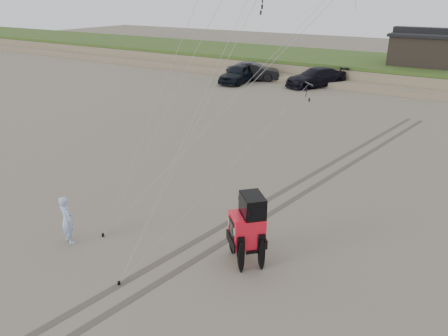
{
  "coord_description": "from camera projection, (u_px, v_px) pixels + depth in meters",
  "views": [
    {
      "loc": [
        8.74,
        -8.39,
        8.07
      ],
      "look_at": [
        1.39,
        3.0,
        2.6
      ],
      "focal_mm": 35.0,
      "sensor_mm": 36.0,
      "label": 1
    }
  ],
  "objects": [
    {
      "name": "tire_tracks",
      "position": [
        297.0,
        190.0,
        19.18
      ],
      "size": [
        5.22,
        29.74,
        0.01
      ],
      "color": "#4C443D",
      "rests_on": "ground"
    },
    {
      "name": "cabin",
      "position": [
        428.0,
        48.0,
        40.57
      ],
      "size": [
        6.4,
        5.4,
        3.35
      ],
      "color": "black",
      "rests_on": "dune_ridge"
    },
    {
      "name": "man",
      "position": [
        67.0,
        220.0,
        14.86
      ],
      "size": [
        0.71,
        0.54,
        1.74
      ],
      "primitive_type": "imported",
      "rotation": [
        0.0,
        0.0,
        2.92
      ],
      "color": "#96ADE8",
      "rests_on": "ground"
    },
    {
      "name": "stake_aux",
      "position": [
        119.0,
        283.0,
        12.94
      ],
      "size": [
        0.08,
        0.08,
        0.12
      ],
      "primitive_type": "cylinder",
      "color": "black",
      "rests_on": "ground"
    },
    {
      "name": "ground",
      "position": [
        137.0,
        264.0,
        13.96
      ],
      "size": [
        160.0,
        160.0,
        0.0
      ],
      "primitive_type": "plane",
      "color": "#6B6054",
      "rests_on": "ground"
    },
    {
      "name": "stake_main",
      "position": [
        103.0,
        235.0,
        15.51
      ],
      "size": [
        0.08,
        0.08,
        0.12
      ],
      "primitive_type": "cylinder",
      "color": "black",
      "rests_on": "ground"
    },
    {
      "name": "truck_c",
      "position": [
        316.0,
        77.0,
        39.85
      ],
      "size": [
        5.11,
        6.23,
        1.7
      ],
      "primitive_type": "imported",
      "rotation": [
        0.0,
        0.0,
        -0.56
      ],
      "color": "black",
      "rests_on": "ground"
    },
    {
      "name": "dune_ridge",
      "position": [
        402.0,
        72.0,
        42.87
      ],
      "size": [
        160.0,
        14.25,
        1.73
      ],
      "color": "#7A6B54",
      "rests_on": "ground"
    },
    {
      "name": "jeep",
      "position": [
        247.0,
        235.0,
        13.81
      ],
      "size": [
        4.98,
        5.06,
        1.85
      ],
      "primitive_type": null,
      "rotation": [
        0.0,
        0.0,
        -0.76
      ],
      "color": "#FA172C",
      "rests_on": "ground"
    },
    {
      "name": "truck_b",
      "position": [
        253.0,
        72.0,
        42.78
      ],
      "size": [
        5.41,
        3.85,
        1.7
      ],
      "primitive_type": "imported",
      "rotation": [
        0.0,
        0.0,
        2.02
      ],
      "color": "black",
      "rests_on": "ground"
    },
    {
      "name": "truck_a",
      "position": [
        239.0,
        74.0,
        41.54
      ],
      "size": [
        2.29,
        5.24,
        1.76
      ],
      "primitive_type": "imported",
      "rotation": [
        0.0,
        0.0,
        0.04
      ],
      "color": "black",
      "rests_on": "ground"
    }
  ]
}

